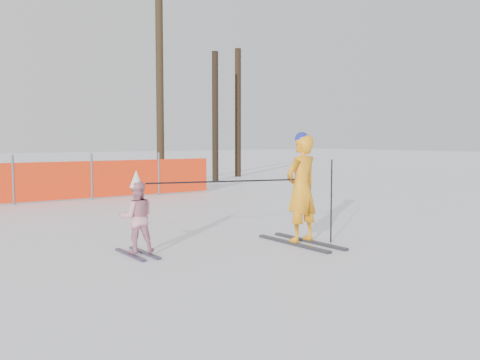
# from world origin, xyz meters

# --- Properties ---
(ground) EXTENTS (120.00, 120.00, 0.00)m
(ground) POSITION_xyz_m (0.00, 0.00, 0.00)
(ground) COLOR white
(ground) RESTS_ON ground
(adult) EXTENTS (0.65, 1.62, 1.75)m
(adult) POSITION_xyz_m (0.77, -0.07, 0.87)
(adult) COLOR black
(adult) RESTS_ON ground
(child) EXTENTS (0.59, 0.94, 1.20)m
(child) POSITION_xyz_m (-1.68, 0.64, 0.55)
(child) COLOR black
(child) RESTS_ON ground
(ski_poles) EXTENTS (2.79, 0.90, 1.32)m
(ski_poles) POSITION_xyz_m (0.16, 0.08, 0.88)
(ski_poles) COLOR black
(ski_poles) RESTS_ON ground
(tree_trunks) EXTENTS (5.12, 2.52, 7.46)m
(tree_trunks) POSITION_xyz_m (5.93, 11.56, 3.12)
(tree_trunks) COLOR #312515
(tree_trunks) RESTS_ON ground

